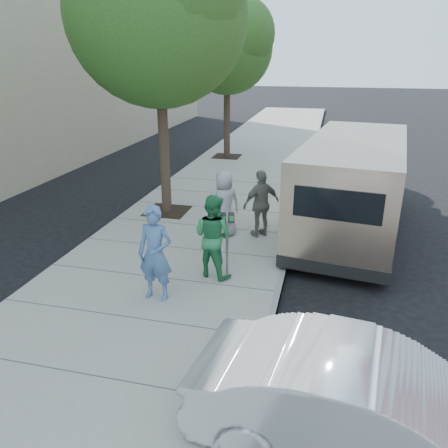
{
  "coord_description": "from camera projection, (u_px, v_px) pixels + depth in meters",
  "views": [
    {
      "loc": [
        2.18,
        -8.95,
        4.43
      ],
      "look_at": [
        0.15,
        -0.61,
        1.1
      ],
      "focal_mm": 35.0,
      "sensor_mm": 36.0,
      "label": 1
    }
  ],
  "objects": [
    {
      "name": "curb_face",
      "position": [
        286.0,
        262.0,
        9.84
      ],
      "size": [
        0.12,
        60.0,
        0.16
      ],
      "primitive_type": "cube",
      "color": "gray",
      "rests_on": "ground"
    },
    {
      "name": "person_green_shirt",
      "position": [
        213.0,
        236.0,
        8.8
      ],
      "size": [
        1.01,
        0.9,
        1.74
      ],
      "primitive_type": "imported",
      "rotation": [
        0.0,
        0.0,
        2.81
      ],
      "color": "#2B8449",
      "rests_on": "sidewalk"
    },
    {
      "name": "tree_near",
      "position": [
        159.0,
        7.0,
        10.85
      ],
      "size": [
        4.62,
        4.6,
        7.53
      ],
      "color": "black",
      "rests_on": "sidewalk"
    },
    {
      "name": "person_officer",
      "position": [
        155.0,
        254.0,
        7.94
      ],
      "size": [
        0.68,
        0.46,
        1.81
      ],
      "primitive_type": "imported",
      "rotation": [
        0.0,
        0.0,
        -0.04
      ],
      "color": "#4D74A4",
      "rests_on": "sidewalk"
    },
    {
      "name": "ground",
      "position": [
        224.0,
        258.0,
        10.19
      ],
      "size": [
        120.0,
        120.0,
        0.0
      ],
      "primitive_type": "plane",
      "color": "black",
      "rests_on": "ground"
    },
    {
      "name": "van",
      "position": [
        353.0,
        184.0,
        11.25
      ],
      "size": [
        3.06,
        6.93,
        2.49
      ],
      "rotation": [
        0.0,
        0.0,
        -0.13
      ],
      "color": "tan",
      "rests_on": "ground"
    },
    {
      "name": "person_striped_polo",
      "position": [
        261.0,
        204.0,
        10.78
      ],
      "size": [
        1.03,
        0.96,
        1.7
      ],
      "primitive_type": "imported",
      "rotation": [
        0.0,
        0.0,
        3.84
      ],
      "color": "gray",
      "rests_on": "sidewalk"
    },
    {
      "name": "tree_far",
      "position": [
        228.0,
        43.0,
        17.97
      ],
      "size": [
        3.92,
        3.8,
        6.49
      ],
      "color": "black",
      "rests_on": "sidewalk"
    },
    {
      "name": "parking_meter",
      "position": [
        227.0,
        230.0,
        8.78
      ],
      "size": [
        0.3,
        0.19,
        1.36
      ],
      "rotation": [
        0.0,
        0.0,
        0.37
      ],
      "color": "gray",
      "rests_on": "sidewalk"
    },
    {
      "name": "sedan",
      "position": [
        372.0,
        412.0,
        4.9
      ],
      "size": [
        4.36,
        2.0,
        1.39
      ],
      "primitive_type": "imported",
      "rotation": [
        0.0,
        0.0,
        1.44
      ],
      "color": "silver",
      "rests_on": "ground"
    },
    {
      "name": "sidewalk",
      "position": [
        183.0,
        251.0,
        10.38
      ],
      "size": [
        5.0,
        60.0,
        0.15
      ],
      "primitive_type": "cube",
      "color": "gray",
      "rests_on": "ground"
    },
    {
      "name": "person_gray_shirt",
      "position": [
        224.0,
        204.0,
        10.82
      ],
      "size": [
        0.98,
        0.89,
        1.67
      ],
      "primitive_type": "imported",
      "rotation": [
        0.0,
        0.0,
        3.72
      ],
      "color": "#A7A7AA",
      "rests_on": "sidewalk"
    }
  ]
}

